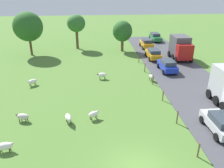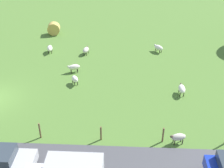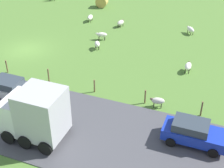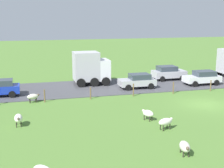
% 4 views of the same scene
% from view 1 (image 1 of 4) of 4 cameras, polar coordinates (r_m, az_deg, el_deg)
% --- Properties ---
extents(sheep_0, '(1.20, 1.16, 0.79)m').
position_cam_1_polar(sheep_0, '(28.72, -19.31, 0.59)').
color(sheep_0, white).
rests_on(sheep_0, ground_plane).
extents(sheep_1, '(1.29, 0.72, 0.77)m').
position_cam_1_polar(sheep_1, '(18.68, -25.28, -13.89)').
color(sheep_1, white).
rests_on(sheep_1, ground_plane).
extents(sheep_2, '(1.25, 0.57, 0.85)m').
position_cam_1_polar(sheep_2, '(28.97, -2.49, 2.27)').
color(sheep_2, white).
rests_on(sheep_2, ground_plane).
extents(sheep_3, '(0.69, 1.16, 0.81)m').
position_cam_1_polar(sheep_3, '(28.81, 9.85, 1.78)').
color(sheep_3, beige).
rests_on(sheep_3, ground_plane).
extents(sheep_5, '(1.09, 0.89, 0.79)m').
position_cam_1_polar(sheep_5, '(20.57, -4.62, -7.51)').
color(sheep_5, white).
rests_on(sheep_5, ground_plane).
extents(sheep_6, '(0.82, 1.26, 0.82)m').
position_cam_1_polar(sheep_6, '(20.32, -10.85, -8.26)').
color(sheep_6, silver).
rests_on(sheep_6, ground_plane).
extents(sheep_7, '(1.26, 0.78, 0.77)m').
position_cam_1_polar(sheep_7, '(21.72, -21.43, -7.58)').
color(sheep_7, beige).
rests_on(sheep_7, ground_plane).
extents(tree_0, '(4.74, 4.74, 7.15)m').
position_cam_1_polar(tree_0, '(40.58, -20.27, 13.30)').
color(tree_0, brown).
rests_on(tree_0, ground_plane).
extents(tree_1, '(3.41, 3.41, 5.36)m').
position_cam_1_polar(tree_1, '(40.93, 2.64, 13.02)').
color(tree_1, brown).
rests_on(tree_1, ground_plane).
extents(tree_2, '(3.27, 3.27, 6.19)m').
position_cam_1_polar(tree_2, '(42.94, -8.95, 14.68)').
color(tree_2, brown).
rests_on(tree_2, ground_plane).
extents(fence_post_1, '(0.12, 0.12, 1.19)m').
position_cam_1_polar(fence_post_1, '(17.58, 20.83, -15.17)').
color(fence_post_1, brown).
rests_on(fence_post_1, ground_plane).
extents(fence_post_2, '(0.12, 0.12, 1.24)m').
position_cam_1_polar(fence_post_2, '(20.70, 16.02, -7.97)').
color(fence_post_2, brown).
rests_on(fence_post_2, ground_plane).
extents(fence_post_3, '(0.12, 0.12, 1.13)m').
position_cam_1_polar(fence_post_3, '(24.19, 12.62, -2.88)').
color(fence_post_3, brown).
rests_on(fence_post_3, ground_plane).
extents(fence_post_4, '(0.12, 0.12, 1.18)m').
position_cam_1_polar(fence_post_4, '(27.86, 10.14, 1.06)').
color(fence_post_4, brown).
rests_on(fence_post_4, ground_plane).
extents(fence_post_5, '(0.12, 0.12, 1.23)m').
position_cam_1_polar(fence_post_5, '(31.67, 8.24, 4.06)').
color(fence_post_5, brown).
rests_on(fence_post_5, ground_plane).
extents(fence_post_6, '(0.12, 0.12, 1.11)m').
position_cam_1_polar(fence_post_6, '(35.60, 6.73, 6.28)').
color(fence_post_6, brown).
rests_on(fence_post_6, ground_plane).
extents(truck_0, '(2.68, 4.54, 3.63)m').
position_cam_1_polar(truck_0, '(37.94, 16.75, 8.74)').
color(truck_0, '#B21919').
rests_on(truck_0, road_strip).
extents(car_0, '(1.97, 4.51, 1.60)m').
position_cam_1_polar(car_0, '(49.91, 10.77, 11.53)').
color(car_0, '#237238').
rests_on(car_0, road_strip).
extents(car_2, '(2.07, 3.96, 1.64)m').
position_cam_1_polar(car_2, '(44.00, 8.64, 10.06)').
color(car_2, orange).
rests_on(car_2, road_strip).
extents(car_4, '(1.96, 4.28, 1.60)m').
position_cam_1_polar(car_4, '(37.51, 10.30, 7.50)').
color(car_4, orange).
rests_on(car_4, road_strip).
extents(car_5, '(2.04, 3.85, 1.53)m').
position_cam_1_polar(car_5, '(20.73, 25.62, -8.77)').
color(car_5, '#B7B7BC').
rests_on(car_5, road_strip).
extents(car_7, '(1.98, 4.08, 1.61)m').
position_cam_1_polar(car_7, '(32.36, 13.70, 4.57)').
color(car_7, '#1933B2').
rests_on(car_7, road_strip).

